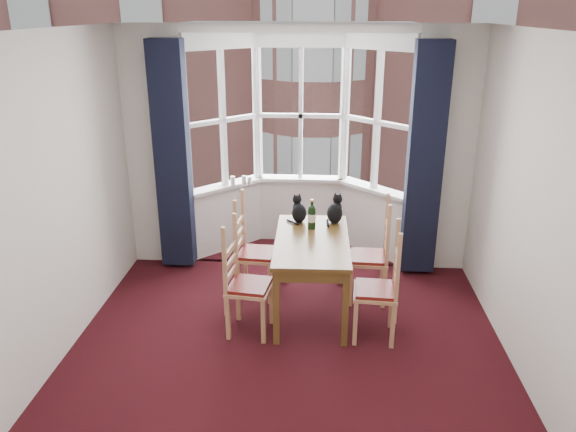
# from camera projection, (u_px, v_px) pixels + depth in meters

# --- Properties ---
(floor) EXTENTS (4.50, 4.50, 0.00)m
(floor) POSITION_uv_depth(u_px,v_px,m) (285.00, 372.00, 4.84)
(floor) COLOR black
(floor) RESTS_ON ground
(ceiling) EXTENTS (4.50, 4.50, 0.00)m
(ceiling) POSITION_uv_depth(u_px,v_px,m) (284.00, 31.00, 3.86)
(ceiling) COLOR white
(ceiling) RESTS_ON floor
(wall_left) EXTENTS (0.00, 4.50, 4.50)m
(wall_left) POSITION_uv_depth(u_px,v_px,m) (34.00, 215.00, 4.47)
(wall_left) COLOR silver
(wall_left) RESTS_ON floor
(wall_right) EXTENTS (0.00, 4.50, 4.50)m
(wall_right) POSITION_uv_depth(u_px,v_px,m) (548.00, 227.00, 4.23)
(wall_right) COLOR silver
(wall_right) RESTS_ON floor
(wall_near) EXTENTS (4.00, 0.00, 4.00)m
(wall_near) POSITION_uv_depth(u_px,v_px,m) (245.00, 421.00, 2.24)
(wall_near) COLOR silver
(wall_near) RESTS_ON floor
(wall_back_pier_left) EXTENTS (0.70, 0.12, 2.80)m
(wall_back_pier_left) POSITION_uv_depth(u_px,v_px,m) (157.00, 149.00, 6.55)
(wall_back_pier_left) COLOR silver
(wall_back_pier_left) RESTS_ON floor
(wall_back_pier_right) EXTENTS (0.70, 0.12, 2.80)m
(wall_back_pier_right) POSITION_uv_depth(u_px,v_px,m) (443.00, 154.00, 6.35)
(wall_back_pier_right) COLOR silver
(wall_back_pier_right) RESTS_ON floor
(bay_window) EXTENTS (2.76, 0.94, 2.80)m
(bay_window) POSITION_uv_depth(u_px,v_px,m) (300.00, 142.00, 6.92)
(bay_window) COLOR white
(bay_window) RESTS_ON floor
(curtain_left) EXTENTS (0.38, 0.22, 2.60)m
(curtain_left) POSITION_uv_depth(u_px,v_px,m) (173.00, 157.00, 6.39)
(curtain_left) COLOR black
(curtain_left) RESTS_ON floor
(curtain_right) EXTENTS (0.38, 0.22, 2.60)m
(curtain_right) POSITION_uv_depth(u_px,v_px,m) (425.00, 162.00, 6.22)
(curtain_right) COLOR black
(curtain_right) RESTS_ON floor
(dining_table) EXTENTS (0.75, 1.37, 0.80)m
(dining_table) POSITION_uv_depth(u_px,v_px,m) (312.00, 249.00, 5.60)
(dining_table) COLOR brown
(dining_table) RESTS_ON floor
(chair_left_near) EXTENTS (0.45, 0.47, 0.92)m
(chair_left_near) POSITION_uv_depth(u_px,v_px,m) (240.00, 286.00, 5.31)
(chair_left_near) COLOR tan
(chair_left_near) RESTS_ON floor
(chair_left_far) EXTENTS (0.43, 0.45, 0.92)m
(chair_left_far) POSITION_uv_depth(u_px,v_px,m) (249.00, 254.00, 6.01)
(chair_left_far) COLOR tan
(chair_left_far) RESTS_ON floor
(chair_right_near) EXTENTS (0.43, 0.45, 0.92)m
(chair_right_near) POSITION_uv_depth(u_px,v_px,m) (385.00, 292.00, 5.21)
(chair_right_near) COLOR tan
(chair_right_near) RESTS_ON floor
(chair_right_far) EXTENTS (0.42, 0.44, 0.92)m
(chair_right_far) POSITION_uv_depth(u_px,v_px,m) (377.00, 259.00, 5.90)
(chair_right_far) COLOR tan
(chair_right_far) RESTS_ON floor
(cat_left) EXTENTS (0.22, 0.25, 0.30)m
(cat_left) POSITION_uv_depth(u_px,v_px,m) (299.00, 211.00, 5.98)
(cat_left) COLOR black
(cat_left) RESTS_ON dining_table
(cat_right) EXTENTS (0.23, 0.27, 0.32)m
(cat_right) POSITION_uv_depth(u_px,v_px,m) (335.00, 212.00, 5.96)
(cat_right) COLOR black
(cat_right) RESTS_ON dining_table
(wine_bottle) EXTENTS (0.08, 0.08, 0.32)m
(wine_bottle) POSITION_uv_depth(u_px,v_px,m) (312.00, 216.00, 5.78)
(wine_bottle) COLOR black
(wine_bottle) RESTS_ON dining_table
(candle_tall) EXTENTS (0.06, 0.06, 0.11)m
(candle_tall) POSITION_uv_depth(u_px,v_px,m) (233.00, 181.00, 6.99)
(candle_tall) COLOR white
(candle_tall) RESTS_ON bay_window
(candle_short) EXTENTS (0.06, 0.06, 0.11)m
(candle_short) POSITION_uv_depth(u_px,v_px,m) (244.00, 180.00, 7.01)
(candle_short) COLOR white
(candle_short) RESTS_ON bay_window
(candle_extra) EXTENTS (0.05, 0.05, 0.09)m
(candle_extra) POSITION_uv_depth(u_px,v_px,m) (250.00, 181.00, 7.03)
(candle_extra) COLOR white
(candle_extra) RESTS_ON bay_window
(street) EXTENTS (80.00, 80.00, 0.00)m
(street) POSITION_uv_depth(u_px,v_px,m) (318.00, 152.00, 37.09)
(street) COLOR #333335
(street) RESTS_ON ground
(tenement_building) EXTENTS (18.40, 7.80, 15.20)m
(tenement_building) POSITION_uv_depth(u_px,v_px,m) (316.00, 54.00, 17.38)
(tenement_building) COLOR #9B5A50
(tenement_building) RESTS_ON street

